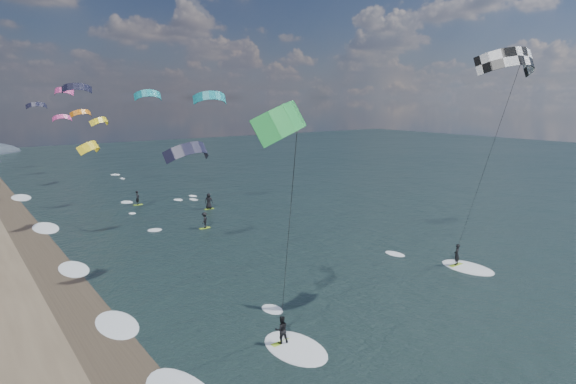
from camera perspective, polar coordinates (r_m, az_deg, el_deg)
ground at (r=24.49m, az=20.04°, el=-20.63°), size 260.00×260.00×0.00m
wet_sand_strip at (r=25.29m, az=-18.91°, el=-19.45°), size 3.00×240.00×0.00m
kitesurfer_near_a at (r=32.07m, az=24.65°, el=8.90°), size 7.73×8.51×15.87m
kitesurfer_near_b at (r=19.00m, az=0.85°, el=-2.73°), size 6.76×8.98×13.17m
far_kitesurfers at (r=53.33m, az=-11.17°, el=-1.83°), size 7.00×15.21×1.86m
bg_kite_field at (r=69.07m, az=-22.05°, el=9.06°), size 11.92×72.77×6.96m
shoreline_surf at (r=29.64m, az=-19.46°, el=-14.75°), size 2.40×79.40×0.11m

